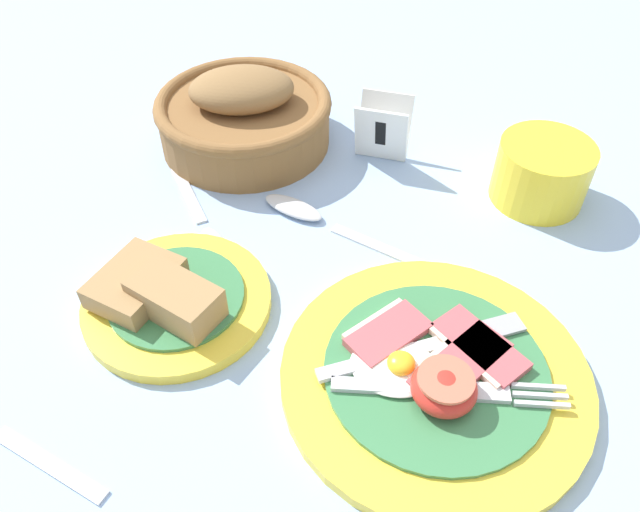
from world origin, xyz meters
TOP-DOWN VIEW (x-y plane):
  - ground_plane at (0.00, 0.00)m, footprint 3.00×3.00m
  - breakfast_plate at (0.09, -0.02)m, footprint 0.26×0.26m
  - bread_plate at (-0.15, 0.01)m, footprint 0.17×0.17m
  - sugar_cup at (0.18, 0.25)m, footprint 0.10×0.10m
  - bread_basket at (-0.16, 0.28)m, footprint 0.21×0.21m
  - number_card at (0.01, 0.29)m, footprint 0.06×0.05m
  - teaspoon_near_cup at (-0.04, 0.16)m, footprint 0.19×0.08m
  - teaspoon_stray at (-0.15, 0.11)m, footprint 0.13×0.17m

SIDE VIEW (x-z plane):
  - ground_plane at x=0.00m, z-range 0.00..0.00m
  - teaspoon_near_cup at x=-0.04m, z-range 0.00..0.01m
  - teaspoon_stray at x=-0.15m, z-range 0.00..0.01m
  - breakfast_plate at x=0.09m, z-range -0.01..0.03m
  - bread_plate at x=-0.15m, z-range -0.01..0.04m
  - sugar_cup at x=0.18m, z-range 0.00..0.07m
  - number_card at x=0.01m, z-range 0.00..0.07m
  - bread_basket at x=-0.16m, z-range -0.01..0.09m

